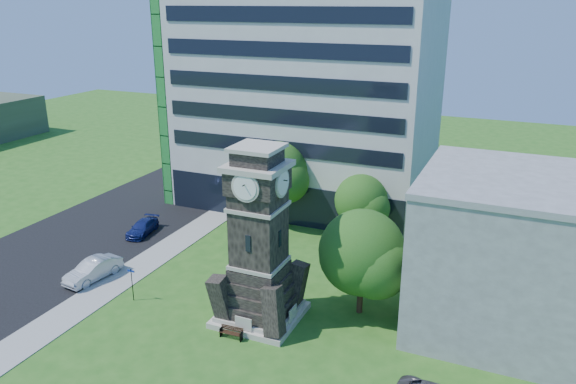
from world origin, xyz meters
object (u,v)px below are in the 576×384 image
at_px(car_street_mid, 93,270).
at_px(street_sign, 132,281).
at_px(clock_tower, 259,248).
at_px(park_bench, 231,332).
at_px(car_street_north, 142,228).

distance_m(car_street_mid, street_sign, 5.22).
xyz_separation_m(clock_tower, car_street_mid, (-14.49, -0.18, -4.49)).
bearing_deg(clock_tower, car_street_mid, -179.29).
height_order(clock_tower, street_sign, clock_tower).
bearing_deg(car_street_mid, street_sign, -8.44).
bearing_deg(park_bench, street_sign, 168.37).
bearing_deg(car_street_north, park_bench, -45.75).
xyz_separation_m(car_street_north, street_sign, (7.08, -10.35, 0.96)).
height_order(car_street_north, park_bench, car_street_north).
bearing_deg(car_street_north, car_street_mid, -86.19).
relative_size(car_street_mid, car_street_north, 1.13).
bearing_deg(street_sign, clock_tower, 7.91).
relative_size(clock_tower, car_street_north, 2.87).
height_order(car_street_mid, car_street_north, car_street_mid).
xyz_separation_m(car_street_mid, street_sign, (4.96, -1.43, 0.79)).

